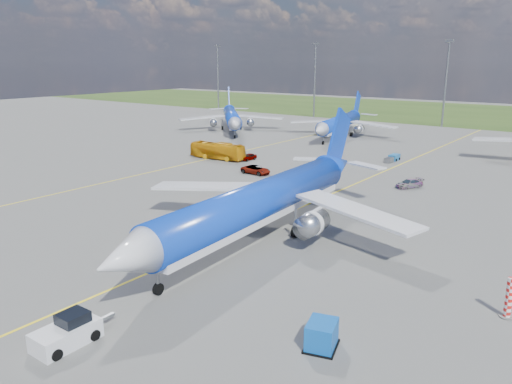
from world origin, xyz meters
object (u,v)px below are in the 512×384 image
Objects in this scene: main_airliner at (259,239)px; baggage_tug_c at (392,158)px; pushback_tug at (68,332)px; service_car_c at (409,184)px; uld_container at (322,335)px; bg_jet_nw at (232,131)px; service_car_b at (256,170)px; service_car_a at (248,157)px; bg_jet_nnw at (339,137)px; apron_bus at (218,151)px; warning_post at (509,298)px.

baggage_tug_c is at bearing 92.07° from main_airliner.
service_car_c is at bearing 85.91° from pushback_tug.
service_car_c is 0.88× the size of baggage_tug_c.
main_airliner is 20.12× the size of uld_container.
bg_jet_nw is 9.00× the size of service_car_c.
service_car_a is at bearing 44.18° from service_car_b.
bg_jet_nnw reaches higher than apron_bus.
warning_post is 0.71× the size of service_car_c.
service_car_b is at bearing -120.89° from baggage_tug_c.
bg_jet_nnw is (26.73, 7.21, 0.00)m from bg_jet_nw.
service_car_a is (5.21, 2.48, -0.91)m from apron_bus.
bg_jet_nnw reaches higher than service_car_b.
main_airliner is 8.92× the size of service_car_b.
bg_jet_nnw reaches higher than baggage_tug_c.
service_car_a is 30.60m from service_car_c.
service_car_b is 26.57m from baggage_tug_c.
apron_bus reaches higher than service_car_b.
service_car_c is at bearing -61.89° from baggage_tug_c.
warning_post is 59.98m from service_car_a.
service_car_b is (-18.29, 23.67, 0.68)m from main_airliner.
pushback_tug reaches higher than service_car_a.
bg_jet_nnw is 7.40× the size of service_car_b.
bg_jet_nnw is at bearing 91.34° from service_car_a.
uld_container is 0.61× the size of service_car_a.
warning_post is at bearing 42.40° from pushback_tug.
bg_jet_nw is 3.50× the size of apron_bus.
main_airliner is 19.89m from uld_container.
warning_post is at bearing -9.29° from main_airliner.
bg_jet_nw is 17.52× the size of uld_container.
main_airliner is 30.02m from service_car_c.
apron_bus is 3.05× the size of service_car_a.
service_car_b is (-19.90, 46.35, -0.11)m from pushback_tug.
baggage_tug_c is at bearing 120.11° from warning_post.
apron_bus is at bearing -109.12° from bg_jet_nnw.
bg_jet_nw is 49.69m from baggage_tug_c.
main_airliner is at bearing 121.58° from uld_container.
uld_container is at bearing -127.47° from warning_post.
baggage_tug_c is at bearing -61.45° from apron_bus.
uld_container is at bearing -74.31° from bg_jet_nnw.
bg_jet_nw is 0.87× the size of main_airliner.
bg_jet_nnw is at bearing -27.46° from bg_jet_nw.
bg_jet_nnw is 90.01m from uld_container.
warning_post reaches higher than service_car_b.
service_car_a is (26.87, -27.76, 0.61)m from bg_jet_nw.
pushback_tug is 1.63× the size of service_car_a.
main_airliner is (52.97, -59.59, 0.00)m from bg_jet_nw.
service_car_b is 23.49m from service_car_c.
bg_jet_nnw is 93.73m from pushback_tug.
apron_bus is (-5.07, -37.46, 1.51)m from bg_jet_nnw.
pushback_tug is at bearing -85.44° from baggage_tug_c.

